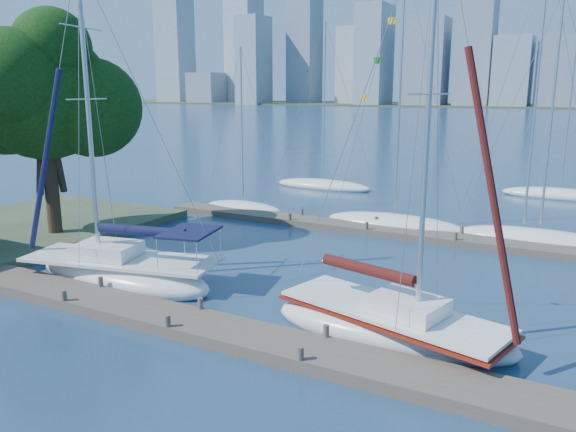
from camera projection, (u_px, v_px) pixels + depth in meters
The scene contains 13 objects.
ground at pixel (185, 328), 19.66m from camera, with size 700.00×700.00×0.00m, color navy.
near_dock at pixel (185, 322), 19.62m from camera, with size 26.00×2.00×0.40m, color brown.
far_dock at pixel (388, 231), 32.42m from camera, with size 30.00×1.80×0.36m, color brown.
far_shore at pixel (571, 106), 294.25m from camera, with size 800.00×100.00×1.50m, color #38472D.
tree at pixel (43, 91), 29.27m from camera, with size 9.37×8.53×12.18m.
sailboat_navy at pixel (121, 259), 24.21m from camera, with size 9.58×4.91×13.93m.
sailboat_maroon at pixel (392, 305), 18.71m from camera, with size 8.78×4.71×14.38m.
bg_boat_0 at pixel (243, 207), 38.75m from camera, with size 5.88×2.10×11.26m.
bg_boat_2 at pixel (394, 223), 33.89m from camera, with size 8.97×4.55×15.54m.
bg_boat_3 at pixel (523, 236), 30.78m from camera, with size 7.08×2.62×15.49m.
bg_boat_4 at pixel (539, 239), 30.36m from camera, with size 8.59×3.52×13.37m.
bg_boat_6 at pixel (323, 185), 47.78m from camera, with size 8.71×2.70×13.92m.
bg_boat_7 at pixel (560, 195), 43.38m from camera, with size 8.80×4.54×14.28m.
Camera 1 is at (11.90, -14.40, 8.13)m, focal length 35.00 mm.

